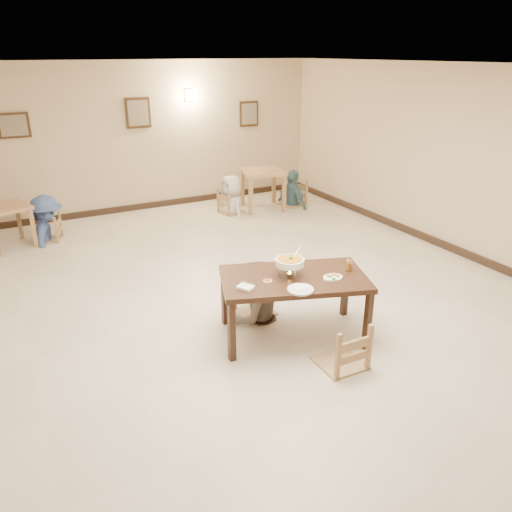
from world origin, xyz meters
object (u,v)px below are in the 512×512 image
main_diner (255,262)px  bg_chair_lr (46,217)px  bg_diner_c (231,175)px  curry_warmer (290,262)px  chair_far (255,281)px  bg_table_right (263,177)px  bg_diner_d (293,170)px  bg_diner_b (42,196)px  drink_glass (349,265)px  chair_near (343,323)px  main_table (294,283)px  bg_chair_rr (293,182)px  bg_table_left (5,214)px  bg_chair_rl (231,190)px

main_diner → bg_chair_lr: (-1.97, 4.21, -0.32)m
bg_diner_c → main_diner: bearing=-26.1°
curry_warmer → main_diner: bearing=104.4°
chair_far → bg_table_right: chair_far is taller
bg_diner_d → bg_table_right: bearing=76.8°
chair_far → bg_diner_b: bearing=108.3°
bg_diner_b → bg_diner_d: size_ratio=1.05×
main_diner → drink_glass: main_diner is taller
chair_near → drink_glass: size_ratio=7.26×
bg_diner_c → main_table: bearing=-21.5°
bg_chair_rr → bg_diner_d: bg_diner_d is taller
curry_warmer → bg_table_left: curry_warmer is taller
main_table → bg_chair_lr: size_ratio=2.10×
bg_chair_rl → chair_far: bearing=147.9°
bg_table_right → bg_chair_rl: (-0.70, 0.07, -0.21)m
chair_near → bg_diner_b: (-2.30, 5.55, 0.32)m
curry_warmer → bg_diner_d: size_ratio=0.23×
chair_far → bg_diner_c: (1.60, 4.09, 0.33)m
bg_chair_rl → bg_diner_b: bg_diner_b is taller
bg_chair_rl → bg_diner_c: bearing=142.7°
bg_diner_b → drink_glass: bearing=-136.5°
main_table → chair_near: (0.15, -0.74, -0.18)m
drink_glass → bg_diner_c: (0.81, 4.94, -0.05)m
main_table → bg_diner_d: bg_diner_d is taller
bg_chair_lr → bg_chair_rl: (3.62, -0.03, 0.05)m
curry_warmer → bg_table_right: bearing=64.8°
chair_far → chair_near: size_ratio=0.90×
bg_diner_b → bg_diner_c: (3.62, -0.03, -0.03)m
chair_far → main_diner: main_diner is taller
main_diner → drink_glass: (0.84, -0.76, 0.08)m
bg_chair_lr → bg_chair_rr: bg_chair_rr is taller
drink_glass → bg_diner_c: bg_diner_c is taller
chair_near → bg_chair_rr: bearing=-115.8°
main_diner → bg_diner_d: size_ratio=0.97×
curry_warmer → bg_diner_c: bearing=72.4°
bg_chair_lr → bg_chair_rl: 3.62m
chair_far → bg_chair_rl: bg_chair_rl is taller
bg_chair_rr → bg_chair_lr: bearing=-103.1°
drink_glass → bg_chair_lr: drink_glass is taller
main_diner → bg_diner_d: bg_diner_d is taller
chair_near → bg_chair_rl: bearing=-102.4°
bg_diner_b → bg_diner_d: bg_diner_b is taller
bg_table_right → bg_diner_b: bearing=178.7°
chair_near → bg_chair_rr: bg_chair_rr is taller
chair_near → bg_diner_d: bearing=-115.8°
bg_chair_lr → bg_diner_d: 5.04m
bg_chair_rl → main_table: bearing=152.2°
chair_far → bg_diner_b: 4.60m
main_diner → bg_diner_d: bearing=-130.7°
drink_glass → bg_diner_c: bearing=80.7°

